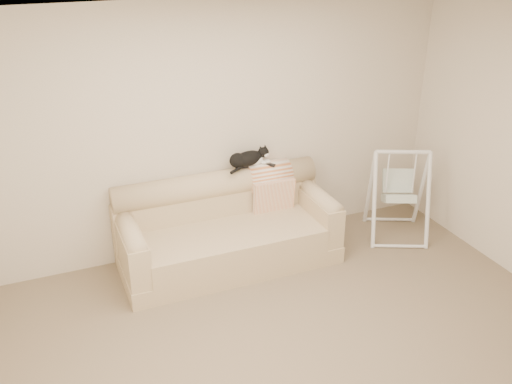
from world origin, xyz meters
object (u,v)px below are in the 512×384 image
remote_b (267,164)px  baby_swing (398,193)px  remote_a (244,167)px  sofa (226,230)px  tuxedo_cat (248,159)px

remote_b → baby_swing: bearing=-17.3°
remote_a → remote_b: bearing=-7.6°
sofa → remote_a: size_ratio=12.06×
baby_swing → remote_b: bearing=162.7°
remote_a → remote_b: size_ratio=1.17×
remote_a → tuxedo_cat: tuxedo_cat is taller
sofa → remote_a: bearing=39.7°
sofa → baby_swing: size_ratio=2.14×
remote_b → baby_swing: size_ratio=0.15×
remote_a → baby_swing: bearing=-15.9°
tuxedo_cat → baby_swing: (1.60, -0.45, -0.49)m
remote_b → baby_swing: (1.39, -0.43, -0.40)m
sofa → remote_a: (0.30, 0.25, 0.56)m
sofa → remote_a: 0.68m
sofa → remote_b: bearing=21.7°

